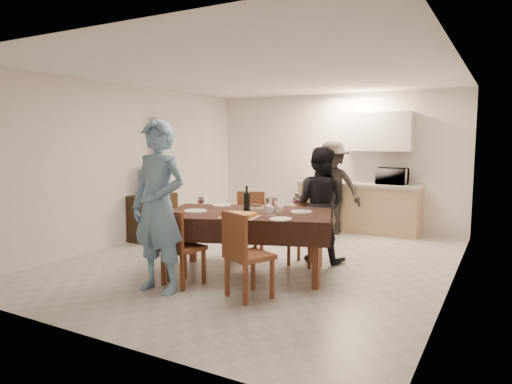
# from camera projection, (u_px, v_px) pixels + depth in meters

# --- Properties ---
(floor) EXTENTS (5.00, 6.00, 0.02)m
(floor) POSITION_uv_depth(u_px,v_px,m) (262.00, 259.00, 6.54)
(floor) COLOR #B6B6B0
(floor) RESTS_ON ground
(ceiling) EXTENTS (5.00, 6.00, 0.02)m
(ceiling) POSITION_uv_depth(u_px,v_px,m) (262.00, 74.00, 6.24)
(ceiling) COLOR white
(ceiling) RESTS_ON wall_back
(wall_back) EXTENTS (5.00, 0.02, 2.60)m
(wall_back) POSITION_uv_depth(u_px,v_px,m) (334.00, 160.00, 8.99)
(wall_back) COLOR silver
(wall_back) RESTS_ON floor
(wall_front) EXTENTS (5.00, 0.02, 2.60)m
(wall_front) POSITION_uv_depth(u_px,v_px,m) (91.00, 189.00, 3.78)
(wall_front) COLOR silver
(wall_front) RESTS_ON floor
(wall_left) EXTENTS (0.02, 6.00, 2.60)m
(wall_left) POSITION_uv_depth(u_px,v_px,m) (130.00, 164.00, 7.60)
(wall_left) COLOR silver
(wall_left) RESTS_ON floor
(wall_right) EXTENTS (0.02, 6.00, 2.60)m
(wall_right) POSITION_uv_depth(u_px,v_px,m) (456.00, 176.00, 5.18)
(wall_right) COLOR silver
(wall_right) RESTS_ON floor
(stub_partition) EXTENTS (0.15, 1.40, 2.10)m
(stub_partition) POSITION_uv_depth(u_px,v_px,m) (180.00, 175.00, 8.63)
(stub_partition) COLOR beige
(stub_partition) RESTS_ON floor
(kitchen_base_cabinet) EXTENTS (2.20, 0.60, 0.86)m
(kitchen_base_cabinet) POSITION_uv_depth(u_px,v_px,m) (358.00, 208.00, 8.52)
(kitchen_base_cabinet) COLOR tan
(kitchen_base_cabinet) RESTS_ON floor
(kitchen_worktop) EXTENTS (2.24, 0.64, 0.05)m
(kitchen_worktop) POSITION_uv_depth(u_px,v_px,m) (359.00, 184.00, 8.47)
(kitchen_worktop) COLOR #A2A29D
(kitchen_worktop) RESTS_ON kitchen_base_cabinet
(upper_cabinet) EXTENTS (1.20, 0.34, 0.70)m
(upper_cabinet) POSITION_uv_depth(u_px,v_px,m) (379.00, 132.00, 8.34)
(upper_cabinet) COLOR silver
(upper_cabinet) RESTS_ON wall_back
(dining_table) EXTENTS (2.33, 1.81, 0.80)m
(dining_table) POSITION_uv_depth(u_px,v_px,m) (248.00, 215.00, 5.75)
(dining_table) COLOR black
(dining_table) RESTS_ON floor
(chair_near_left) EXTENTS (0.48, 0.48, 0.49)m
(chair_near_left) POSITION_uv_depth(u_px,v_px,m) (178.00, 240.00, 5.27)
(chair_near_left) COLOR brown
(chair_near_left) RESTS_ON floor
(chair_near_right) EXTENTS (0.57, 0.59, 0.51)m
(chair_near_right) POSITION_uv_depth(u_px,v_px,m) (245.00, 247.00, 4.82)
(chair_near_right) COLOR brown
(chair_near_right) RESTS_ON floor
(chair_far_left) EXTENTS (0.51, 0.52, 0.51)m
(chair_far_left) POSITION_uv_depth(u_px,v_px,m) (244.00, 219.00, 6.56)
(chair_far_left) COLOR brown
(chair_far_left) RESTS_ON floor
(chair_far_right) EXTENTS (0.40, 0.40, 0.46)m
(chair_far_right) POSITION_uv_depth(u_px,v_px,m) (302.00, 229.00, 6.14)
(chair_far_right) COLOR brown
(chair_far_right) RESTS_ON floor
(console) EXTENTS (0.42, 0.84, 0.78)m
(console) POSITION_uv_depth(u_px,v_px,m) (153.00, 217.00, 7.83)
(console) COLOR black
(console) RESTS_ON floor
(water_jug) EXTENTS (0.31, 0.31, 0.47)m
(water_jug) POSITION_uv_depth(u_px,v_px,m) (152.00, 181.00, 7.76)
(water_jug) COLOR #3E62BB
(water_jug) RESTS_ON console
(wine_bottle) EXTENTS (0.08, 0.08, 0.33)m
(wine_bottle) POSITION_uv_depth(u_px,v_px,m) (247.00, 198.00, 5.79)
(wine_bottle) COLOR black
(wine_bottle) RESTS_ON dining_table
(water_pitcher) EXTENTS (0.13, 0.13, 0.21)m
(water_pitcher) POSITION_uv_depth(u_px,v_px,m) (271.00, 206.00, 5.52)
(water_pitcher) COLOR white
(water_pitcher) RESTS_ON dining_table
(savoury_tart) EXTENTS (0.46, 0.38, 0.05)m
(savoury_tart) POSITION_uv_depth(u_px,v_px,m) (239.00, 215.00, 5.36)
(savoury_tart) COLOR gold
(savoury_tart) RESTS_ON dining_table
(salad_bowl) EXTENTS (0.20, 0.20, 0.08)m
(salad_bowl) POSITION_uv_depth(u_px,v_px,m) (276.00, 209.00, 5.75)
(salad_bowl) COLOR white
(salad_bowl) RESTS_ON dining_table
(mushroom_dish) EXTENTS (0.21, 0.21, 0.04)m
(mushroom_dish) POSITION_uv_depth(u_px,v_px,m) (256.00, 207.00, 6.01)
(mushroom_dish) COLOR white
(mushroom_dish) RESTS_ON dining_table
(wine_glass_a) EXTENTS (0.09, 0.09, 0.19)m
(wine_glass_a) POSITION_uv_depth(u_px,v_px,m) (201.00, 204.00, 5.78)
(wine_glass_a) COLOR white
(wine_glass_a) RESTS_ON dining_table
(wine_glass_b) EXTENTS (0.09, 0.09, 0.21)m
(wine_glass_b) POSITION_uv_depth(u_px,v_px,m) (296.00, 204.00, 5.69)
(wine_glass_b) COLOR white
(wine_glass_b) RESTS_ON dining_table
(wine_glass_c) EXTENTS (0.09, 0.09, 0.20)m
(wine_glass_c) POSITION_uv_depth(u_px,v_px,m) (246.00, 200.00, 6.09)
(wine_glass_c) COLOR white
(wine_glass_c) RESTS_ON dining_table
(plate_near_left) EXTENTS (0.29, 0.29, 0.02)m
(plate_near_left) POSITION_uv_depth(u_px,v_px,m) (195.00, 211.00, 5.77)
(plate_near_left) COLOR white
(plate_near_left) RESTS_ON dining_table
(plate_near_right) EXTENTS (0.26, 0.26, 0.01)m
(plate_near_right) POSITION_uv_depth(u_px,v_px,m) (280.00, 219.00, 5.19)
(plate_near_right) COLOR white
(plate_near_right) RESTS_ON dining_table
(plate_far_left) EXTENTS (0.26, 0.26, 0.02)m
(plate_far_left) POSITION_uv_depth(u_px,v_px,m) (221.00, 205.00, 6.30)
(plate_far_left) COLOR white
(plate_far_left) RESTS_ON dining_table
(plate_far_right) EXTENTS (0.27, 0.27, 0.02)m
(plate_far_right) POSITION_uv_depth(u_px,v_px,m) (301.00, 212.00, 5.72)
(plate_far_right) COLOR white
(plate_far_right) RESTS_ON dining_table
(microwave) EXTENTS (0.53, 0.36, 0.29)m
(microwave) POSITION_uv_depth(u_px,v_px,m) (392.00, 176.00, 8.16)
(microwave) COLOR silver
(microwave) RESTS_ON kitchen_worktop
(person_near) EXTENTS (0.71, 0.47, 1.93)m
(person_near) POSITION_uv_depth(u_px,v_px,m) (158.00, 207.00, 5.08)
(person_near) COLOR #6490AD
(person_near) RESTS_ON floor
(person_far) EXTENTS (0.79, 0.62, 1.61)m
(person_far) POSITION_uv_depth(u_px,v_px,m) (320.00, 204.00, 6.39)
(person_far) COLOR black
(person_far) RESTS_ON floor
(person_kitchen) EXTENTS (1.09, 0.62, 1.68)m
(person_kitchen) POSITION_uv_depth(u_px,v_px,m) (332.00, 188.00, 8.26)
(person_kitchen) COLOR black
(person_kitchen) RESTS_ON floor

